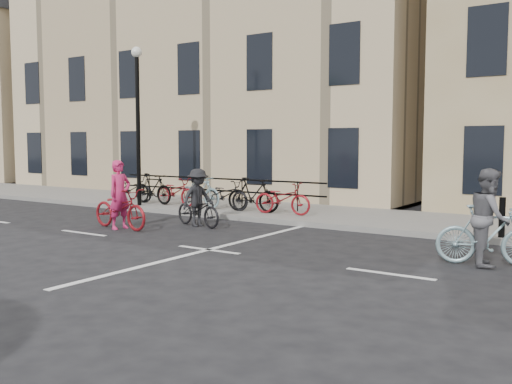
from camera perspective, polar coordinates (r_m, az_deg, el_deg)
The scene contains 10 objects.
ground at distance 12.17m, azimuth -4.76°, elevation -5.80°, with size 120.00×120.00×0.00m, color black.
sidewalk at distance 19.27m, azimuth -2.93°, elevation -1.56°, with size 46.00×4.00×0.15m, color slate.
building_west at distance 27.90m, azimuth -2.60°, elevation 10.91°, with size 20.00×10.00×10.00m, color #C7B086.
building_far at distance 40.30m, azimuth -22.64°, elevation 8.00°, with size 12.00×10.00×9.00m, color #C7B086.
lamp_post at distance 19.63m, azimuth -11.75°, elevation 8.44°, with size 0.36×0.36×5.28m.
bollard_east at distance 13.91m, azimuth 23.38°, elevation -2.33°, with size 0.14×0.14×0.90m, color black.
parked_bikes at distance 18.68m, azimuth -5.57°, elevation -0.04°, with size 8.30×1.23×1.05m.
cyclist_pink at distance 15.40m, azimuth -13.44°, elevation -1.28°, with size 2.09×0.89×1.81m.
cyclist_grey at distance 11.35m, azimuth 22.27°, elevation -3.20°, with size 1.94×1.04×1.81m.
cyclist_dark at distance 15.50m, azimuth -5.81°, elevation -1.17°, with size 1.85×1.11×1.56m.
Camera 1 is at (7.47, -9.34, 2.28)m, focal length 40.00 mm.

